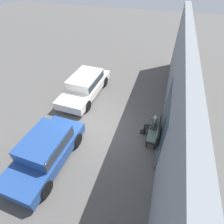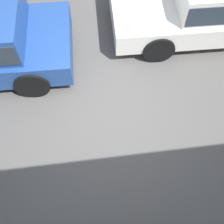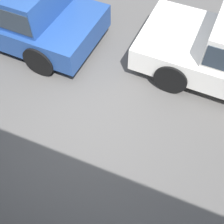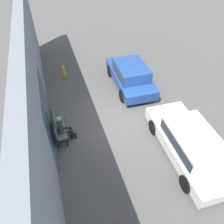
{
  "view_description": "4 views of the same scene",
  "coord_description": "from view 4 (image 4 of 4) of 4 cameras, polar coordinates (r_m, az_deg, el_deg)",
  "views": [
    {
      "loc": [
        6.03,
        2.6,
        6.95
      ],
      "look_at": [
        -0.39,
        0.58,
        1.01
      ],
      "focal_mm": 28.0,
      "sensor_mm": 36.0,
      "label": 1
    },
    {
      "loc": [
        0.22,
        2.6,
        4.75
      ],
      "look_at": [
        -0.04,
        0.49,
        0.93
      ],
      "focal_mm": 45.0,
      "sensor_mm": 36.0,
      "label": 2
    },
    {
      "loc": [
        -1.57,
        2.6,
        4.36
      ],
      "look_at": [
        -0.6,
        0.26,
        0.77
      ],
      "focal_mm": 45.0,
      "sensor_mm": 36.0,
      "label": 3
    },
    {
      "loc": [
        -7.15,
        2.6,
        7.41
      ],
      "look_at": [
        -0.65,
        0.56,
        1.23
      ],
      "focal_mm": 35.0,
      "sensor_mm": 36.0,
      "label": 4
    }
  ],
  "objects": [
    {
      "name": "parked_car_near",
      "position": [
        9.2,
        19.82,
        -7.54
      ],
      "size": [
        4.72,
        2.02,
        1.35
      ],
      "color": "white",
      "rests_on": "ground_plane"
    },
    {
      "name": "person_on_phone",
      "position": [
        9.53,
        -12.71,
        -4.02
      ],
      "size": [
        0.73,
        0.74,
        1.32
      ],
      "color": "black",
      "rests_on": "ground_plane"
    },
    {
      "name": "building_facade",
      "position": [
        8.79,
        -19.33,
        4.47
      ],
      "size": [
        18.0,
        0.51,
        4.75
      ],
      "color": "gray",
      "rests_on": "ground_plane"
    },
    {
      "name": "parked_car_mid",
      "position": [
        12.43,
        4.87,
        9.76
      ],
      "size": [
        4.16,
        1.98,
        1.4
      ],
      "color": "#23478E",
      "rests_on": "ground_plane"
    },
    {
      "name": "ground_plane",
      "position": [
        10.62,
        1.85,
        -2.06
      ],
      "size": [
        60.0,
        60.0,
        0.0
      ],
      "primitive_type": "plane",
      "color": "#565451"
    },
    {
      "name": "bench",
      "position": [
        9.79,
        -14.04,
        -3.89
      ],
      "size": [
        1.48,
        0.55,
        0.98
      ],
      "color": "black",
      "rests_on": "ground_plane"
    },
    {
      "name": "fire_hydrant",
      "position": [
        13.65,
        -12.49,
        10.23
      ],
      "size": [
        0.38,
        0.26,
        0.81
      ],
      "color": "olive",
      "rests_on": "ground_plane"
    }
  ]
}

